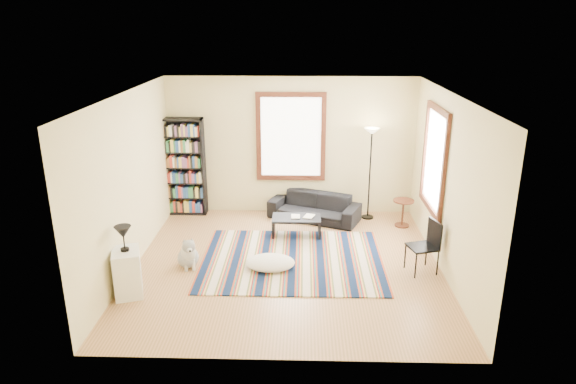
{
  "coord_description": "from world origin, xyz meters",
  "views": [
    {
      "loc": [
        0.24,
        -7.64,
        3.87
      ],
      "look_at": [
        0.0,
        0.5,
        1.1
      ],
      "focal_mm": 32.0,
      "sensor_mm": 36.0,
      "label": 1
    }
  ],
  "objects_px": {
    "coffee_table": "(296,226)",
    "sofa": "(314,207)",
    "floor_cushion": "(270,263)",
    "floor_lamp": "(370,174)",
    "dog": "(188,251)",
    "folding_chair": "(422,247)",
    "white_cabinet": "(127,273)",
    "side_table": "(403,213)",
    "bookshelf": "(183,167)"
  },
  "relations": [
    {
      "from": "side_table",
      "to": "white_cabinet",
      "type": "height_order",
      "value": "white_cabinet"
    },
    {
      "from": "floor_cushion",
      "to": "sofa",
      "type": "bearing_deg",
      "value": 71.0
    },
    {
      "from": "sofa",
      "to": "dog",
      "type": "xyz_separation_m",
      "value": [
        -2.1,
        -2.16,
        0.01
      ]
    },
    {
      "from": "white_cabinet",
      "to": "dog",
      "type": "bearing_deg",
      "value": 35.09
    },
    {
      "from": "folding_chair",
      "to": "floor_cushion",
      "type": "bearing_deg",
      "value": 162.81
    },
    {
      "from": "white_cabinet",
      "to": "dog",
      "type": "xyz_separation_m",
      "value": [
        0.68,
        0.91,
        -0.08
      ]
    },
    {
      "from": "side_table",
      "to": "floor_lamp",
      "type": "bearing_deg",
      "value": 146.04
    },
    {
      "from": "folding_chair",
      "to": "sofa",
      "type": "bearing_deg",
      "value": 110.6
    },
    {
      "from": "bookshelf",
      "to": "coffee_table",
      "type": "distance_m",
      "value": 2.7
    },
    {
      "from": "bookshelf",
      "to": "white_cabinet",
      "type": "distance_m",
      "value": 3.4
    },
    {
      "from": "side_table",
      "to": "white_cabinet",
      "type": "distance_m",
      "value": 5.27
    },
    {
      "from": "floor_lamp",
      "to": "floor_cushion",
      "type": "bearing_deg",
      "value": -128.91
    },
    {
      "from": "floor_lamp",
      "to": "dog",
      "type": "bearing_deg",
      "value": -144.68
    },
    {
      "from": "bookshelf",
      "to": "dog",
      "type": "xyz_separation_m",
      "value": [
        0.58,
        -2.43,
        -0.73
      ]
    },
    {
      "from": "sofa",
      "to": "folding_chair",
      "type": "distance_m",
      "value": 2.79
    },
    {
      "from": "floor_cushion",
      "to": "coffee_table",
      "type": "bearing_deg",
      "value": 73.45
    },
    {
      "from": "floor_cushion",
      "to": "folding_chair",
      "type": "relative_size",
      "value": 0.93
    },
    {
      "from": "side_table",
      "to": "folding_chair",
      "type": "relative_size",
      "value": 0.63
    },
    {
      "from": "floor_cushion",
      "to": "folding_chair",
      "type": "bearing_deg",
      "value": -1.01
    },
    {
      "from": "dog",
      "to": "white_cabinet",
      "type": "bearing_deg",
      "value": -147.04
    },
    {
      "from": "sofa",
      "to": "folding_chair",
      "type": "relative_size",
      "value": 2.09
    },
    {
      "from": "floor_cushion",
      "to": "floor_lamp",
      "type": "bearing_deg",
      "value": 51.09
    },
    {
      "from": "sofa",
      "to": "bookshelf",
      "type": "xyz_separation_m",
      "value": [
        -2.68,
        0.27,
        0.74
      ]
    },
    {
      "from": "coffee_table",
      "to": "sofa",
      "type": "bearing_deg",
      "value": 67.09
    },
    {
      "from": "bookshelf",
      "to": "white_cabinet",
      "type": "xyz_separation_m",
      "value": [
        -0.1,
        -3.34,
        -0.65
      ]
    },
    {
      "from": "side_table",
      "to": "dog",
      "type": "distance_m",
      "value": 4.24
    },
    {
      "from": "bookshelf",
      "to": "white_cabinet",
      "type": "relative_size",
      "value": 2.86
    },
    {
      "from": "floor_lamp",
      "to": "dog",
      "type": "xyz_separation_m",
      "value": [
        -3.19,
        -2.26,
        -0.66
      ]
    },
    {
      "from": "floor_lamp",
      "to": "white_cabinet",
      "type": "relative_size",
      "value": 2.66
    },
    {
      "from": "bookshelf",
      "to": "side_table",
      "type": "relative_size",
      "value": 3.7
    },
    {
      "from": "sofa",
      "to": "floor_cushion",
      "type": "bearing_deg",
      "value": -86.71
    },
    {
      "from": "floor_lamp",
      "to": "coffee_table",
      "type": "bearing_deg",
      "value": -147.39
    },
    {
      "from": "side_table",
      "to": "white_cabinet",
      "type": "xyz_separation_m",
      "value": [
        -4.5,
        -2.75,
        0.08
      ]
    },
    {
      "from": "coffee_table",
      "to": "white_cabinet",
      "type": "bearing_deg",
      "value": -137.34
    },
    {
      "from": "floor_cushion",
      "to": "dog",
      "type": "height_order",
      "value": "dog"
    },
    {
      "from": "floor_cushion",
      "to": "side_table",
      "type": "bearing_deg",
      "value": 37.09
    },
    {
      "from": "coffee_table",
      "to": "floor_lamp",
      "type": "height_order",
      "value": "floor_lamp"
    },
    {
      "from": "floor_lamp",
      "to": "side_table",
      "type": "bearing_deg",
      "value": -33.96
    },
    {
      "from": "floor_lamp",
      "to": "folding_chair",
      "type": "height_order",
      "value": "floor_lamp"
    },
    {
      "from": "side_table",
      "to": "sofa",
      "type": "bearing_deg",
      "value": 169.45
    },
    {
      "from": "sofa",
      "to": "white_cabinet",
      "type": "relative_size",
      "value": 2.56
    },
    {
      "from": "floor_cushion",
      "to": "bookshelf",
      "type": "bearing_deg",
      "value": 128.14
    },
    {
      "from": "side_table",
      "to": "white_cabinet",
      "type": "bearing_deg",
      "value": -148.6
    },
    {
      "from": "sofa",
      "to": "floor_cushion",
      "type": "relative_size",
      "value": 2.24
    },
    {
      "from": "sofa",
      "to": "white_cabinet",
      "type": "height_order",
      "value": "white_cabinet"
    },
    {
      "from": "coffee_table",
      "to": "floor_cushion",
      "type": "distance_m",
      "value": 1.43
    },
    {
      "from": "floor_lamp",
      "to": "dog",
      "type": "distance_m",
      "value": 3.97
    },
    {
      "from": "coffee_table",
      "to": "dog",
      "type": "distance_m",
      "value": 2.21
    },
    {
      "from": "folding_chair",
      "to": "floor_lamp",
      "type": "bearing_deg",
      "value": 87.64
    },
    {
      "from": "folding_chair",
      "to": "dog",
      "type": "xyz_separation_m",
      "value": [
        -3.77,
        0.07,
        -0.16
      ]
    }
  ]
}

